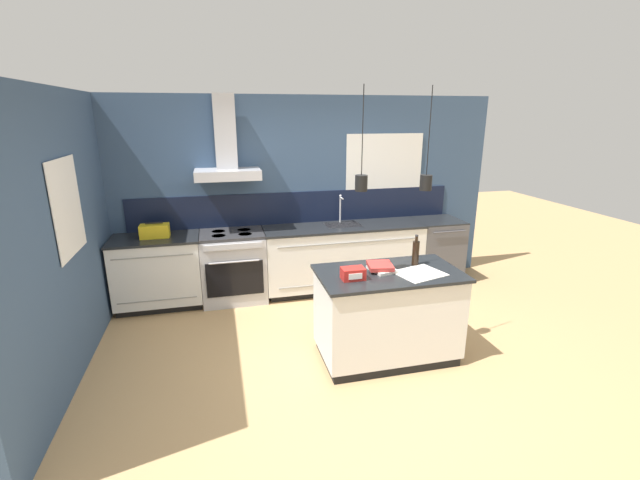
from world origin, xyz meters
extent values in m
plane|color=tan|center=(0.00, 0.00, 0.00)|extent=(16.00, 16.00, 0.00)
cube|color=#354C6B|center=(0.00, 2.03, 1.30)|extent=(5.60, 0.06, 2.60)
cube|color=black|center=(0.00, 1.99, 1.12)|extent=(4.42, 0.02, 0.43)
cube|color=white|center=(1.25, 1.99, 1.62)|extent=(1.12, 0.01, 0.96)
cube|color=black|center=(1.25, 1.99, 1.62)|extent=(1.04, 0.01, 0.88)
cube|color=#B5B5BA|center=(-0.92, 1.77, 1.64)|extent=(0.80, 0.46, 0.12)
cube|color=#B5B5BA|center=(-0.92, 1.86, 2.15)|extent=(0.26, 0.20, 0.90)
cylinder|color=black|center=(0.17, -0.12, 2.22)|extent=(0.01, 0.01, 0.75)
cylinder|color=black|center=(0.17, -0.12, 1.78)|extent=(0.11, 0.11, 0.14)
sphere|color=#F9D18C|center=(0.17, -0.12, 1.78)|extent=(0.06, 0.06, 0.06)
cylinder|color=black|center=(0.79, -0.14, 2.22)|extent=(0.01, 0.01, 0.77)
cylinder|color=black|center=(0.79, -0.14, 1.76)|extent=(0.11, 0.11, 0.14)
sphere|color=#F9D18C|center=(0.79, -0.14, 1.76)|extent=(0.06, 0.06, 0.06)
cube|color=#354C6B|center=(-2.43, 0.70, 1.30)|extent=(0.06, 3.80, 2.60)
cube|color=white|center=(-2.39, 0.55, 1.55)|extent=(0.01, 0.76, 0.88)
cube|color=black|center=(-2.39, 0.55, 1.55)|extent=(0.01, 0.68, 0.80)
cube|color=black|center=(-1.84, 1.72, 0.04)|extent=(1.00, 0.56, 0.09)
cube|color=silver|center=(-1.84, 1.69, 0.48)|extent=(1.03, 0.62, 0.79)
cube|color=gray|center=(-1.84, 1.38, 0.76)|extent=(0.91, 0.01, 0.01)
cube|color=gray|center=(-1.84, 1.38, 0.21)|extent=(0.91, 0.01, 0.01)
cube|color=black|center=(-1.84, 1.69, 0.90)|extent=(1.06, 0.64, 0.03)
cube|color=black|center=(0.58, 1.72, 0.04)|extent=(2.10, 0.56, 0.09)
cube|color=silver|center=(0.58, 1.69, 0.48)|extent=(2.16, 0.62, 0.79)
cube|color=gray|center=(0.58, 1.38, 0.76)|extent=(1.90, 0.01, 0.01)
cube|color=gray|center=(0.58, 1.38, 0.21)|extent=(1.90, 0.01, 0.01)
cube|color=black|center=(0.58, 1.69, 0.90)|extent=(2.19, 0.64, 0.03)
cube|color=#262628|center=(0.58, 1.74, 0.91)|extent=(0.48, 0.34, 0.01)
cylinder|color=#B5B5BA|center=(0.58, 1.87, 1.10)|extent=(0.02, 0.02, 0.37)
sphere|color=#B5B5BA|center=(0.58, 1.87, 1.28)|extent=(0.03, 0.03, 0.03)
cylinder|color=#B5B5BA|center=(0.58, 1.81, 1.26)|extent=(0.02, 0.12, 0.02)
cube|color=#B5B5BA|center=(-0.92, 1.69, 0.43)|extent=(0.81, 0.62, 0.87)
cube|color=black|center=(-0.92, 1.37, 0.40)|extent=(0.70, 0.02, 0.44)
cylinder|color=#B5B5BA|center=(-0.92, 1.35, 0.63)|extent=(0.61, 0.02, 0.02)
cube|color=#B5B5BA|center=(-0.92, 1.37, 0.82)|extent=(0.70, 0.02, 0.07)
cube|color=#2D2D30|center=(-0.92, 1.69, 0.89)|extent=(0.81, 0.60, 0.04)
cylinder|color=black|center=(-1.08, 1.80, 0.91)|extent=(0.17, 0.17, 0.00)
cylinder|color=black|center=(-0.75, 1.80, 0.91)|extent=(0.17, 0.17, 0.00)
cylinder|color=black|center=(-1.08, 1.58, 0.91)|extent=(0.17, 0.17, 0.00)
cylinder|color=black|center=(-0.75, 1.58, 0.91)|extent=(0.17, 0.17, 0.00)
cube|color=#4C4C51|center=(1.98, 1.69, 0.45)|extent=(0.64, 0.62, 0.89)
cube|color=black|center=(1.98, 1.69, 0.90)|extent=(0.64, 0.62, 0.02)
cylinder|color=#4C4C51|center=(1.98, 1.36, 0.82)|extent=(0.48, 0.02, 0.02)
cube|color=black|center=(0.49, -0.10, 0.04)|extent=(1.27, 0.70, 0.09)
cube|color=silver|center=(0.49, -0.10, 0.48)|extent=(1.33, 0.73, 0.79)
cube|color=black|center=(0.49, -0.10, 0.90)|extent=(1.38, 0.78, 0.03)
cylinder|color=black|center=(0.81, 0.02, 1.03)|extent=(0.07, 0.07, 0.25)
cylinder|color=black|center=(0.81, 0.02, 1.18)|extent=(0.03, 0.03, 0.06)
cylinder|color=#262628|center=(0.81, 0.02, 1.22)|extent=(0.03, 0.03, 0.01)
cube|color=silver|center=(0.44, -0.05, 0.92)|extent=(0.26, 0.30, 0.03)
cube|color=#B2332D|center=(0.42, -0.04, 0.96)|extent=(0.27, 0.29, 0.04)
cube|color=red|center=(0.09, -0.19, 0.96)|extent=(0.21, 0.14, 0.11)
cube|color=white|center=(0.09, -0.27, 0.96)|extent=(0.13, 0.01, 0.05)
cube|color=silver|center=(0.75, -0.21, 0.91)|extent=(0.51, 0.46, 0.01)
cube|color=gold|center=(-1.83, 1.69, 0.99)|extent=(0.34, 0.18, 0.16)
cylinder|color=black|center=(-1.83, 1.69, 1.09)|extent=(0.20, 0.02, 0.02)
camera|label=1|loc=(-1.07, -3.67, 2.37)|focal=24.00mm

